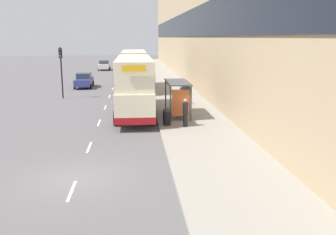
{
  "coord_description": "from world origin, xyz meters",
  "views": [
    {
      "loc": [
        2.46,
        -14.95,
        5.76
      ],
      "look_at": [
        5.18,
        14.92,
        -0.68
      ],
      "focal_mm": 40.0,
      "sensor_mm": 36.0,
      "label": 1
    }
  ],
  "objects_px": {
    "car_1": "(104,65)",
    "double_decker_bus_near": "(134,85)",
    "car_0": "(135,62)",
    "pedestrian_at_shelter": "(182,94)",
    "traffic_light_far_kerb": "(61,64)",
    "double_decker_bus_ahead": "(134,70)",
    "car_2": "(84,80)",
    "litter_bin": "(167,117)",
    "pedestrian_1": "(185,112)",
    "bus_shelter": "(180,92)"
  },
  "relations": [
    {
      "from": "car_1",
      "to": "double_decker_bus_near",
      "type": "bearing_deg",
      "value": 97.49
    },
    {
      "from": "car_0",
      "to": "car_1",
      "type": "bearing_deg",
      "value": -121.55
    },
    {
      "from": "pedestrian_at_shelter",
      "to": "traffic_light_far_kerb",
      "type": "distance_m",
      "value": 12.23
    },
    {
      "from": "traffic_light_far_kerb",
      "to": "double_decker_bus_ahead",
      "type": "bearing_deg",
      "value": 35.93
    },
    {
      "from": "car_2",
      "to": "litter_bin",
      "type": "height_order",
      "value": "car_2"
    },
    {
      "from": "pedestrian_at_shelter",
      "to": "pedestrian_1",
      "type": "relative_size",
      "value": 0.93
    },
    {
      "from": "bus_shelter",
      "to": "car_0",
      "type": "height_order",
      "value": "bus_shelter"
    },
    {
      "from": "pedestrian_at_shelter",
      "to": "litter_bin",
      "type": "xyz_separation_m",
      "value": [
        -1.94,
        -7.61,
        -0.32
      ]
    },
    {
      "from": "double_decker_bus_ahead",
      "to": "car_1",
      "type": "distance_m",
      "value": 27.51
    },
    {
      "from": "car_1",
      "to": "double_decker_bus_ahead",
      "type": "bearing_deg",
      "value": 101.15
    },
    {
      "from": "double_decker_bus_ahead",
      "to": "traffic_light_far_kerb",
      "type": "distance_m",
      "value": 8.55
    },
    {
      "from": "car_0",
      "to": "litter_bin",
      "type": "relative_size",
      "value": 4.01
    },
    {
      "from": "car_0",
      "to": "car_1",
      "type": "height_order",
      "value": "car_1"
    },
    {
      "from": "pedestrian_at_shelter",
      "to": "litter_bin",
      "type": "height_order",
      "value": "pedestrian_at_shelter"
    },
    {
      "from": "double_decker_bus_near",
      "to": "car_0",
      "type": "relative_size",
      "value": 2.67
    },
    {
      "from": "car_2",
      "to": "pedestrian_at_shelter",
      "type": "relative_size",
      "value": 2.65
    },
    {
      "from": "double_decker_bus_ahead",
      "to": "pedestrian_at_shelter",
      "type": "xyz_separation_m",
      "value": [
        4.01,
        -10.08,
        -1.29
      ]
    },
    {
      "from": "bus_shelter",
      "to": "pedestrian_at_shelter",
      "type": "xyz_separation_m",
      "value": [
        0.71,
        4.81,
        -0.88
      ]
    },
    {
      "from": "bus_shelter",
      "to": "double_decker_bus_ahead",
      "type": "xyz_separation_m",
      "value": [
        -3.29,
        14.89,
        0.41
      ]
    },
    {
      "from": "car_1",
      "to": "car_0",
      "type": "bearing_deg",
      "value": -121.55
    },
    {
      "from": "bus_shelter",
      "to": "double_decker_bus_ahead",
      "type": "distance_m",
      "value": 15.26
    },
    {
      "from": "double_decker_bus_near",
      "to": "pedestrian_at_shelter",
      "type": "relative_size",
      "value": 6.74
    },
    {
      "from": "double_decker_bus_near",
      "to": "double_decker_bus_ahead",
      "type": "distance_m",
      "value": 13.41
    },
    {
      "from": "double_decker_bus_near",
      "to": "pedestrian_1",
      "type": "distance_m",
      "value": 5.81
    },
    {
      "from": "pedestrian_at_shelter",
      "to": "litter_bin",
      "type": "distance_m",
      "value": 7.86
    },
    {
      "from": "double_decker_bus_near",
      "to": "car_0",
      "type": "distance_m",
      "value": 49.36
    },
    {
      "from": "car_0",
      "to": "car_2",
      "type": "xyz_separation_m",
      "value": [
        -6.04,
        -33.0,
        0.01
      ]
    },
    {
      "from": "double_decker_bus_near",
      "to": "pedestrian_1",
      "type": "relative_size",
      "value": 6.29
    },
    {
      "from": "double_decker_bus_ahead",
      "to": "car_2",
      "type": "height_order",
      "value": "double_decker_bus_ahead"
    },
    {
      "from": "double_decker_bus_near",
      "to": "traffic_light_far_kerb",
      "type": "relative_size",
      "value": 2.31
    },
    {
      "from": "traffic_light_far_kerb",
      "to": "pedestrian_1",
      "type": "bearing_deg",
      "value": -52.36
    },
    {
      "from": "car_2",
      "to": "traffic_light_far_kerb",
      "type": "bearing_deg",
      "value": 82.57
    },
    {
      "from": "bus_shelter",
      "to": "double_decker_bus_ahead",
      "type": "bearing_deg",
      "value": 102.47
    },
    {
      "from": "pedestrian_1",
      "to": "litter_bin",
      "type": "distance_m",
      "value": 1.28
    },
    {
      "from": "bus_shelter",
      "to": "car_2",
      "type": "bearing_deg",
      "value": 117.17
    },
    {
      "from": "pedestrian_1",
      "to": "traffic_light_far_kerb",
      "type": "height_order",
      "value": "traffic_light_far_kerb"
    },
    {
      "from": "pedestrian_at_shelter",
      "to": "pedestrian_1",
      "type": "distance_m",
      "value": 8.05
    },
    {
      "from": "litter_bin",
      "to": "bus_shelter",
      "type": "bearing_deg",
      "value": 66.41
    },
    {
      "from": "litter_bin",
      "to": "traffic_light_far_kerb",
      "type": "relative_size",
      "value": 0.22
    },
    {
      "from": "bus_shelter",
      "to": "traffic_light_far_kerb",
      "type": "distance_m",
      "value": 14.27
    },
    {
      "from": "double_decker_bus_near",
      "to": "car_1",
      "type": "distance_m",
      "value": 40.74
    },
    {
      "from": "traffic_light_far_kerb",
      "to": "car_1",
      "type": "bearing_deg",
      "value": 87.19
    },
    {
      "from": "bus_shelter",
      "to": "car_1",
      "type": "distance_m",
      "value": 42.74
    },
    {
      "from": "car_1",
      "to": "pedestrian_1",
      "type": "relative_size",
      "value": 2.43
    },
    {
      "from": "bus_shelter",
      "to": "car_0",
      "type": "distance_m",
      "value": 50.92
    },
    {
      "from": "car_0",
      "to": "double_decker_bus_ahead",
      "type": "bearing_deg",
      "value": -90.3
    },
    {
      "from": "traffic_light_far_kerb",
      "to": "bus_shelter",
      "type": "bearing_deg",
      "value": -44.24
    },
    {
      "from": "car_1",
      "to": "litter_bin",
      "type": "bearing_deg",
      "value": 99.39
    },
    {
      "from": "car_0",
      "to": "pedestrian_at_shelter",
      "type": "relative_size",
      "value": 2.53
    },
    {
      "from": "pedestrian_at_shelter",
      "to": "car_0",
      "type": "bearing_deg",
      "value": 94.74
    }
  ]
}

